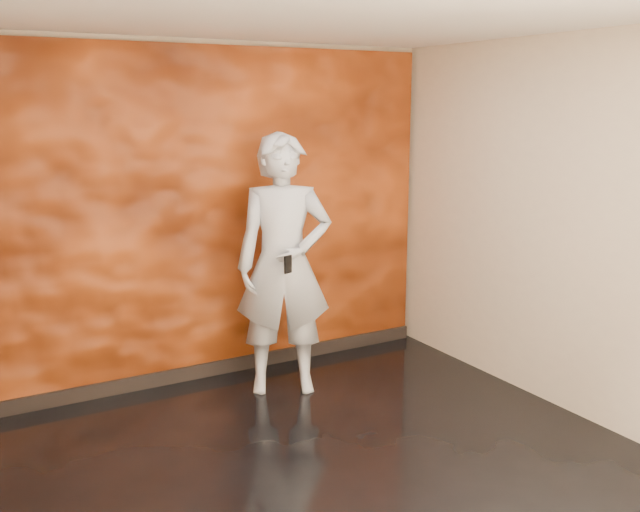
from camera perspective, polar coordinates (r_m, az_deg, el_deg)
The scene contains 5 objects.
room at distance 4.27m, azimuth 1.48°, elevation -0.03°, with size 4.02×4.02×2.81m.
feature_wall at distance 6.01m, azimuth -8.23°, elevation 3.22°, with size 3.90×0.06×2.75m, color #C65018.
baseboard at distance 6.31m, azimuth -7.72°, elevation -8.75°, with size 3.90×0.04×0.12m, color black.
man at distance 5.66m, azimuth -2.91°, elevation -0.72°, with size 0.76×0.50×2.08m, color #9499A2.
phone at distance 5.35m, azimuth -2.58°, elevation -0.67°, with size 0.07×0.01×0.14m, color black.
Camera 1 is at (-2.16, -3.57, 2.30)m, focal length 40.00 mm.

